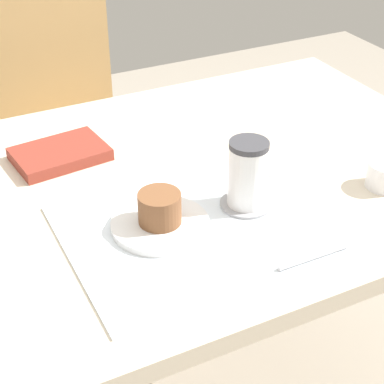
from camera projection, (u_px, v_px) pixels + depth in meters
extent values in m
cylinder|color=beige|center=(296.00, 187.00, 1.91)|extent=(0.05, 0.05, 0.68)
cube|color=beige|center=(193.00, 182.00, 1.26)|extent=(1.15, 0.81, 0.04)
cylinder|color=tan|center=(161.00, 237.00, 1.93)|extent=(0.04, 0.04, 0.41)
cylinder|color=tan|center=(48.00, 274.00, 1.78)|extent=(0.04, 0.04, 0.41)
cylinder|color=tan|center=(115.00, 182.00, 2.19)|extent=(0.04, 0.04, 0.41)
cylinder|color=tan|center=(12.00, 211.00, 2.04)|extent=(0.04, 0.04, 0.41)
cube|color=tan|center=(78.00, 161.00, 1.86)|extent=(0.44, 0.44, 0.04)
cube|color=tan|center=(47.00, 64.00, 1.88)|extent=(0.39, 0.05, 0.42)
cube|color=white|center=(202.00, 227.00, 1.10)|extent=(0.46, 0.36, 0.00)
cylinder|color=white|center=(160.00, 224.00, 1.09)|extent=(0.17, 0.17, 0.01)
cylinder|color=brown|center=(160.00, 208.00, 1.07)|extent=(0.07, 0.07, 0.05)
cylinder|color=#99999E|center=(246.00, 204.00, 1.15)|extent=(0.09, 0.09, 0.00)
cylinder|color=white|center=(247.00, 176.00, 1.11)|extent=(0.07, 0.07, 0.11)
cylinder|color=#3D3D42|center=(249.00, 145.00, 1.08)|extent=(0.07, 0.07, 0.01)
torus|color=white|center=(265.00, 170.00, 1.13)|extent=(0.06, 0.01, 0.06)
cylinder|color=silver|center=(313.00, 257.00, 1.02)|extent=(0.13, 0.01, 0.01)
cube|color=maroon|center=(60.00, 154.00, 1.29)|extent=(0.19, 0.14, 0.02)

